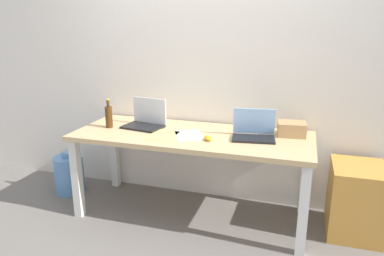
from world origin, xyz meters
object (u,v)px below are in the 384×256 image
Objects in this scene: computer_mouse at (208,138)px; water_cooler_jug at (69,174)px; laptop_right at (254,132)px; beer_bottle at (109,116)px; desk at (192,144)px; cardboard_box at (292,129)px; filing_cabinet at (355,200)px; laptop_left at (145,121)px.

computer_mouse is 1.60m from water_cooler_jug.
beer_bottle is (-1.27, -0.06, 0.05)m from laptop_right.
desk reaches higher than water_cooler_jug.
laptop_right reaches higher than cardboard_box.
water_cooler_jug is at bearing 177.41° from desk.
filing_cabinet is (2.64, 0.04, 0.10)m from water_cooler_jug.
laptop_left is 1.27m from cardboard_box.
laptop_left is 0.65× the size of filing_cabinet.
cardboard_box is 0.53× the size of water_cooler_jug.
water_cooler_jug is (-1.82, 0.03, -0.61)m from laptop_right.
laptop_left is at bearing -174.95° from cardboard_box.
computer_mouse is 0.24× the size of water_cooler_jug.
laptop_right reaches higher than filing_cabinet.
cardboard_box is at bearing 8.26° from beer_bottle.
water_cooler_jug is at bearing 178.92° from laptop_right.
filing_cabinet is at bearing -18.44° from computer_mouse.
cardboard_box is at bearing 170.24° from filing_cabinet.
computer_mouse is at bearing -7.28° from water_cooler_jug.
computer_mouse reaches higher than water_cooler_jug.
filing_cabinet is (0.82, 0.08, -0.51)m from laptop_right.
laptop_left is 1.46× the size of beer_bottle.
laptop_left is 3.73× the size of computer_mouse.
laptop_right is 1.27m from beer_bottle.
laptop_right reaches higher than water_cooler_jug.
laptop_left is at bearing 169.84° from desk.
beer_bottle is 0.94m from computer_mouse.
laptop_left reaches higher than water_cooler_jug.
desk is 0.83m from cardboard_box.
desk is at bearing -177.21° from laptop_right.
beer_bottle is at bearing -9.42° from water_cooler_jug.
desk is at bearing -2.59° from water_cooler_jug.
cardboard_box reaches higher than desk.
filing_cabinet is at bearing 5.41° from laptop_right.
desk is at bearing -166.29° from cardboard_box.
beer_bottle reaches higher than desk.
laptop_right is (0.97, -0.06, -0.00)m from laptop_left.
beer_bottle is (-0.76, -0.03, 0.19)m from desk.
beer_bottle is at bearing -158.86° from laptop_left.
beer_bottle reaches higher than laptop_left.
beer_bottle reaches higher than filing_cabinet.
laptop_left is at bearing 176.58° from laptop_right.
laptop_left is 0.67m from computer_mouse.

